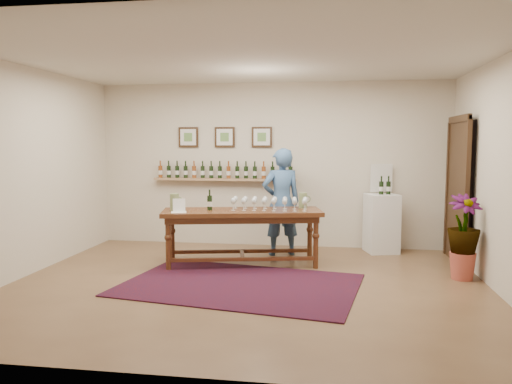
# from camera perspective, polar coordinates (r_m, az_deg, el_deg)

# --- Properties ---
(ground) EXTENTS (6.00, 6.00, 0.00)m
(ground) POSITION_cam_1_polar(r_m,az_deg,el_deg) (6.37, -1.09, -10.61)
(ground) COLOR brown
(ground) RESTS_ON ground
(room_shell) EXTENTS (6.00, 6.00, 6.00)m
(room_shell) POSITION_cam_1_polar(r_m,az_deg,el_deg) (7.99, 16.33, 0.66)
(room_shell) COLOR beige
(room_shell) RESTS_ON ground
(rug) EXTENTS (3.16, 2.37, 0.02)m
(rug) POSITION_cam_1_polar(r_m,az_deg,el_deg) (6.37, -1.86, -10.54)
(rug) COLOR #4E0E13
(rug) RESTS_ON ground
(tasting_table) EXTENTS (2.39, 1.19, 0.81)m
(tasting_table) POSITION_cam_1_polar(r_m,az_deg,el_deg) (7.25, -1.61, -3.03)
(tasting_table) COLOR #402210
(tasting_table) RESTS_ON ground
(table_glasses) EXTENTS (1.38, 0.40, 0.19)m
(table_glasses) POSITION_cam_1_polar(r_m,az_deg,el_deg) (7.25, 1.53, -1.30)
(table_glasses) COLOR silver
(table_glasses) RESTS_ON tasting_table
(table_bottles) EXTENTS (0.32, 0.22, 0.32)m
(table_bottles) POSITION_cam_1_polar(r_m,az_deg,el_deg) (7.28, -5.30, -0.79)
(table_bottles) COLOR black
(table_bottles) RESTS_ON tasting_table
(pitcher_left) EXTENTS (0.16, 0.16, 0.24)m
(pitcher_left) POSITION_cam_1_polar(r_m,az_deg,el_deg) (7.27, -9.29, -1.14)
(pitcher_left) COLOR #6B794B
(pitcher_left) RESTS_ON tasting_table
(pitcher_right) EXTENTS (0.16, 0.16, 0.23)m
(pitcher_right) POSITION_cam_1_polar(r_m,az_deg,el_deg) (7.49, 5.38, -0.95)
(pitcher_right) COLOR #6B794B
(pitcher_right) RESTS_ON tasting_table
(menu_card) EXTENTS (0.25, 0.21, 0.19)m
(menu_card) POSITION_cam_1_polar(r_m,az_deg,el_deg) (7.09, -8.78, -1.52)
(menu_card) COLOR silver
(menu_card) RESTS_ON tasting_table
(display_pedestal) EXTENTS (0.58, 0.58, 0.95)m
(display_pedestal) POSITION_cam_1_polar(r_m,az_deg,el_deg) (8.39, 14.14, -3.49)
(display_pedestal) COLOR silver
(display_pedestal) RESTS_ON ground
(pedestal_bottles) EXTENTS (0.28, 0.14, 0.27)m
(pedestal_bottles) POSITION_cam_1_polar(r_m,az_deg,el_deg) (8.29, 14.51, 0.68)
(pedestal_bottles) COLOR black
(pedestal_bottles) RESTS_ON display_pedestal
(info_sign) EXTENTS (0.36, 0.11, 0.51)m
(info_sign) POSITION_cam_1_polar(r_m,az_deg,el_deg) (8.46, 14.13, 1.57)
(info_sign) COLOR silver
(info_sign) RESTS_ON display_pedestal
(potted_plant) EXTENTS (0.62, 0.62, 0.96)m
(potted_plant) POSITION_cam_1_polar(r_m,az_deg,el_deg) (7.05, 22.63, -4.75)
(potted_plant) COLOR #AB4939
(potted_plant) RESTS_ON ground
(person) EXTENTS (0.72, 0.60, 1.70)m
(person) POSITION_cam_1_polar(r_m,az_deg,el_deg) (7.90, 2.91, -1.14)
(person) COLOR #385984
(person) RESTS_ON ground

